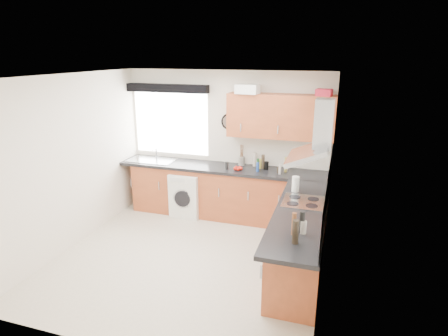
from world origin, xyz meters
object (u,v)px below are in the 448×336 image
(upper_cabinets, at_px, (280,116))
(washing_machine, at_px, (188,194))
(oven, at_px, (301,236))
(extractor_hood, at_px, (316,138))

(upper_cabinets, height_order, washing_machine, upper_cabinets)
(oven, height_order, extractor_hood, extractor_hood)
(extractor_hood, bearing_deg, oven, 180.00)
(oven, distance_m, upper_cabinets, 1.99)
(extractor_hood, xyz_separation_m, washing_machine, (-2.18, 1.10, -1.38))
(washing_machine, bearing_deg, extractor_hood, -24.11)
(extractor_hood, relative_size, upper_cabinets, 0.46)
(upper_cabinets, bearing_deg, oven, -67.46)
(upper_cabinets, xyz_separation_m, washing_machine, (-1.53, -0.23, -1.41))
(extractor_hood, bearing_deg, upper_cabinets, 116.13)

